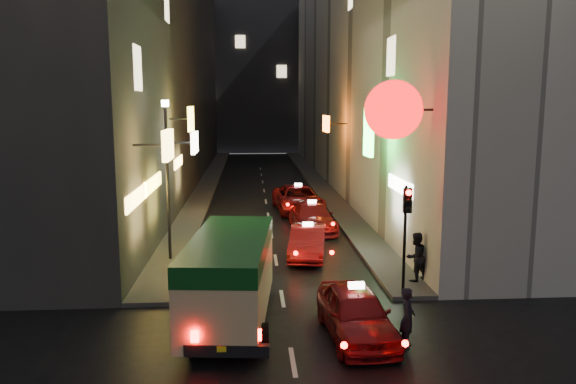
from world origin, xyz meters
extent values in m
cube|color=#353230|center=(-8.00, 34.00, 9.00)|extent=(6.00, 52.00, 18.00)
cube|color=#FFC959|center=(-3.81, 10.67, 4.84)|extent=(0.18, 1.68, 1.05)
cube|color=white|center=(-3.67, 18.58, 4.36)|extent=(0.18, 1.97, 1.02)
cube|color=yellow|center=(-3.93, 19.66, 5.46)|extent=(0.18, 1.45, 1.24)
cube|color=#FFC959|center=(-4.98, 10.80, 3.00)|extent=(0.10, 3.59, 0.55)
cube|color=yellow|center=(-4.98, 14.11, 3.00)|extent=(0.10, 3.89, 0.55)
cube|color=#FFC959|center=(-4.98, 22.48, 3.00)|extent=(0.10, 3.24, 0.55)
cube|color=#FFE5B2|center=(-4.99, 12.00, 7.50)|extent=(0.06, 1.30, 1.60)
cube|color=#FFE5B2|center=(-4.99, 20.00, 11.00)|extent=(0.06, 1.30, 1.60)
cube|color=beige|center=(8.00, 34.00, 9.00)|extent=(6.00, 52.00, 18.00)
cylinder|color=#F20A0A|center=(3.69, 9.30, 6.05)|extent=(1.92, 0.18, 1.92)
cube|color=#32FF41|center=(4.01, 14.57, 5.04)|extent=(0.18, 1.28, 2.03)
cube|color=#FF5B0C|center=(3.69, 25.50, 4.99)|extent=(0.18, 1.92, 0.99)
cube|color=white|center=(4.98, 12.90, 3.00)|extent=(0.10, 3.44, 0.55)
cube|color=#FFE5B2|center=(4.99, 15.00, 8.20)|extent=(0.06, 1.30, 1.60)
cube|color=#323136|center=(0.00, 66.00, 11.00)|extent=(30.00, 10.00, 22.00)
cube|color=#474341|center=(-4.25, 34.00, 0.07)|extent=(1.50, 52.00, 0.15)
cube|color=#474341|center=(4.25, 34.00, 0.07)|extent=(1.50, 52.00, 0.15)
cube|color=tan|center=(-1.60, 6.53, 1.45)|extent=(2.62, 6.05, 2.15)
cube|color=#0D4116|center=(-1.60, 6.53, 2.28)|extent=(2.64, 6.07, 0.54)
cube|color=black|center=(-1.60, 6.83, 1.66)|extent=(2.42, 3.71, 0.49)
cube|color=black|center=(-1.60, 3.65, 0.52)|extent=(2.02, 0.38, 0.29)
cube|color=#FF0A05|center=(-2.33, 3.58, 0.91)|extent=(0.18, 0.06, 0.27)
cube|color=#FF0A05|center=(-0.86, 3.58, 0.91)|extent=(0.18, 0.06, 0.27)
cylinder|color=black|center=(-2.50, 8.41, 0.37)|extent=(0.22, 0.74, 0.74)
cylinder|color=black|center=(-0.69, 4.65, 0.37)|extent=(0.22, 0.74, 0.74)
imported|color=maroon|center=(1.80, 5.35, 0.80)|extent=(2.42, 5.17, 1.60)
cube|color=white|center=(1.80, 5.35, 1.69)|extent=(0.43, 0.21, 0.16)
sphere|color=#FF0A05|center=(1.09, 3.06, 0.82)|extent=(0.16, 0.16, 0.16)
sphere|color=#FF0A05|center=(2.51, 3.06, 0.82)|extent=(0.16, 0.16, 0.16)
imported|color=maroon|center=(1.33, 13.33, 0.76)|extent=(2.68, 5.02, 1.52)
cube|color=white|center=(1.33, 13.33, 1.61)|extent=(0.44, 0.24, 0.16)
sphere|color=#FF0A05|center=(0.65, 11.16, 0.78)|extent=(0.16, 0.16, 0.16)
sphere|color=#FF0A05|center=(2.00, 11.16, 0.78)|extent=(0.16, 0.16, 0.16)
imported|color=maroon|center=(2.04, 18.16, 0.80)|extent=(2.47, 5.16, 1.59)
cube|color=white|center=(2.04, 18.16, 1.68)|extent=(0.43, 0.22, 0.16)
sphere|color=#FF0A05|center=(1.33, 15.89, 0.82)|extent=(0.16, 0.16, 0.16)
sphere|color=#FF0A05|center=(2.74, 15.89, 0.82)|extent=(0.16, 0.16, 0.16)
imported|color=maroon|center=(1.77, 22.96, 0.88)|extent=(2.72, 5.69, 1.76)
cube|color=white|center=(1.77, 22.96, 1.85)|extent=(0.43, 0.22, 0.16)
sphere|color=#FF0A05|center=(0.99, 20.45, 0.90)|extent=(0.16, 0.16, 0.16)
sphere|color=#FF0A05|center=(2.54, 20.45, 0.90)|extent=(0.16, 0.16, 0.16)
imported|color=black|center=(3.02, 4.66, 0.90)|extent=(0.54, 0.68, 1.81)
imported|color=black|center=(4.70, 9.60, 1.12)|extent=(0.86, 0.76, 1.94)
cylinder|color=black|center=(4.00, 8.60, 1.90)|extent=(0.10, 0.10, 3.50)
cube|color=black|center=(4.00, 8.42, 3.20)|extent=(0.26, 0.18, 0.80)
sphere|color=#FF0A05|center=(4.00, 8.31, 3.47)|extent=(0.18, 0.18, 0.18)
sphere|color=black|center=(4.00, 8.31, 3.20)|extent=(0.17, 0.17, 0.17)
sphere|color=black|center=(4.00, 8.31, 2.93)|extent=(0.17, 0.17, 0.17)
cylinder|color=black|center=(-4.20, 13.00, 3.15)|extent=(0.12, 0.12, 6.00)
cylinder|color=#FFE5BF|center=(-4.20, 13.00, 6.25)|extent=(0.28, 0.28, 0.25)
camera|label=1|loc=(-1.00, -8.87, 6.30)|focal=35.00mm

